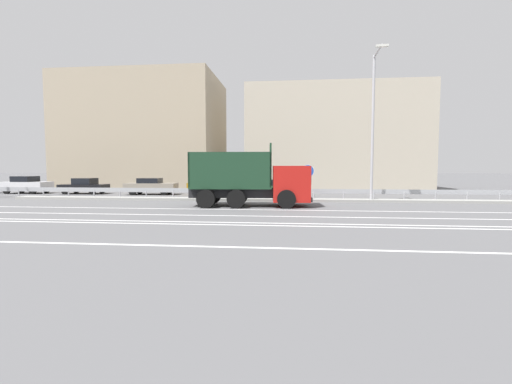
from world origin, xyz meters
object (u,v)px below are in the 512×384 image
parked_car_2 (84,186)px  parked_car_3 (151,186)px  street_lamp_1 (373,121)px  parked_car_4 (212,186)px  dump_truck (264,185)px  median_road_sign (308,181)px  parked_car_1 (26,185)px  parked_car_5 (280,187)px

parked_car_2 → parked_car_3: size_ratio=0.90×
parked_car_2 → parked_car_3: 6.20m
street_lamp_1 → parked_car_4: size_ratio=2.39×
parked_car_2 → parked_car_3: parked_car_3 is taller
street_lamp_1 → parked_car_2: size_ratio=2.40×
dump_truck → parked_car_3: size_ratio=1.64×
median_road_sign → parked_car_2: bearing=164.8°
median_road_sign → parked_car_4: (-7.64, 4.92, -0.57)m
median_road_sign → street_lamp_1: street_lamp_1 is taller
median_road_sign → parked_car_1: size_ratio=0.63×
parked_car_3 → parked_car_4: 5.34m
parked_car_1 → dump_truck: bearing=68.1°
parked_car_2 → street_lamp_1: bearing=-105.3°
parked_car_5 → dump_truck: bearing=-6.0°
parked_car_3 → street_lamp_1: bearing=68.8°
street_lamp_1 → median_road_sign: bearing=177.1°
parked_car_3 → parked_car_5: (11.00, -0.08, -0.05)m
dump_truck → median_road_sign: (2.70, 3.15, 0.09)m
dump_truck → parked_car_1: dump_truck is taller
parked_car_3 → parked_car_5: size_ratio=1.01×
parked_car_2 → median_road_sign: bearing=-107.4°
dump_truck → parked_car_5: dump_truck is taller
street_lamp_1 → dump_truck: bearing=-156.7°
parked_car_4 → parked_car_5: size_ratio=0.92×
parked_car_2 → parked_car_3: bearing=-94.3°
median_road_sign → street_lamp_1: 5.70m
dump_truck → parked_car_5: bearing=171.0°
dump_truck → parked_car_1: size_ratio=1.81×
median_road_sign → parked_car_2: (-19.18, 5.19, -0.66)m
parked_car_2 → parked_car_5: bearing=-93.3°
parked_car_2 → parked_car_5: 17.20m
street_lamp_1 → parked_car_3: (-17.13, 5.18, -4.54)m
parked_car_1 → parked_car_3: bearing=88.0°
street_lamp_1 → parked_car_3: bearing=163.2°
median_road_sign → parked_car_4: bearing=147.2°
parked_car_3 → parked_car_4: bearing=85.0°
parked_car_5 → parked_car_4: bearing=-91.2°
parked_car_3 → parked_car_2: bearing=-96.5°
street_lamp_1 → parked_car_3: 18.46m
median_road_sign → parked_car_1: 25.15m
parked_car_1 → parked_car_2: size_ratio=1.00×
parked_car_4 → parked_car_3: bearing=86.4°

